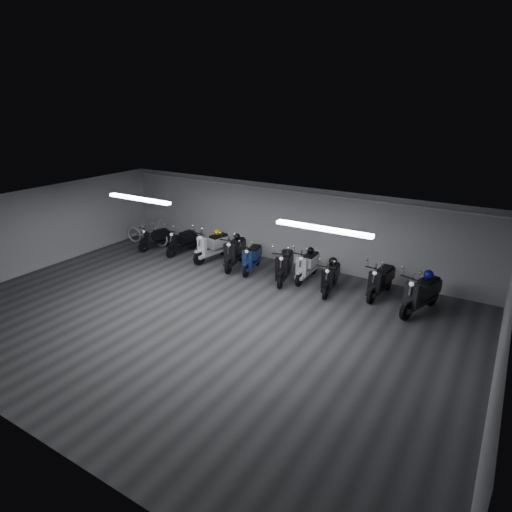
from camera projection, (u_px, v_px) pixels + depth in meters
The scene contains 25 objects.
floor at pixel (201, 318), 11.74m from camera, with size 14.00×10.00×0.01m, color #363638.
ceiling at pixel (196, 218), 10.77m from camera, with size 14.00×10.00×0.01m, color gray.
back_wall at pixel (287, 225), 15.26m from camera, with size 14.00×0.01×2.80m, color #ACABAE.
front_wall at pixel (10, 366), 7.26m from camera, with size 14.00×0.01×2.80m, color #ACABAE.
left_wall at pixel (37, 229), 14.70m from camera, with size 0.01×10.00×2.80m, color #ACABAE.
right_wall at pixel (502, 346), 7.81m from camera, with size 0.01×10.00×2.80m, color #ACABAE.
fluor_strip_left at pixel (139, 199), 13.06m from camera, with size 2.40×0.18×0.08m, color white.
fluor_strip_right at pixel (323, 229), 10.12m from camera, with size 2.40×0.18×0.08m, color white.
conduit at pixel (287, 191), 14.77m from camera, with size 0.05×0.05×13.60m, color white.
scooter_0 at pixel (155, 235), 16.83m from camera, with size 0.54×1.61×1.19m, color black, non-canonical shape.
scooter_1 at pixel (181, 237), 16.35m from camera, with size 0.57×1.72×1.28m, color black, non-canonical shape.
scooter_2 at pixel (212, 241), 15.65m from camera, with size 0.65×1.94×1.44m, color white, non-canonical shape.
scooter_3 at pixel (234, 247), 15.03m from camera, with size 0.65×1.96×1.46m, color black, non-canonical shape.
scooter_4 at pixel (252, 253), 14.69m from camera, with size 0.57×1.71×1.27m, color navy, non-canonical shape.
scooter_5 at pixel (284, 260), 13.90m from camera, with size 0.62×1.87×1.39m, color black, non-canonical shape.
scooter_6 at pixel (307, 261), 13.96m from camera, with size 0.59×1.78×1.32m, color silver, non-canonical shape.
scooter_7 at pixel (331, 273), 13.10m from camera, with size 0.57×1.70×1.26m, color black, non-canonical shape.
scooter_8 at pixel (381, 276), 12.76m from camera, with size 0.61×1.82×1.36m, color black, non-canonical shape.
scooter_9 at pixel (422, 288), 11.79m from camera, with size 0.67×2.01×1.49m, color black, non-canonical shape.
bicycle at pixel (147, 229), 17.38m from camera, with size 0.69×1.96×1.27m, color white.
helmet_0 at pixel (311, 251), 14.07m from camera, with size 0.23×0.23×0.23m, color black.
helmet_1 at pixel (429, 275), 11.85m from camera, with size 0.27×0.27×0.27m, color navy.
helmet_2 at pixel (333, 261), 13.21m from camera, with size 0.26×0.26×0.26m, color black.
helmet_3 at pixel (217, 232), 15.74m from camera, with size 0.24×0.24×0.24m, color gold.
helmet_4 at pixel (237, 237), 15.17m from camera, with size 0.24×0.24×0.24m, color black.
Camera 1 is at (6.75, -8.10, 5.64)m, focal length 30.33 mm.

